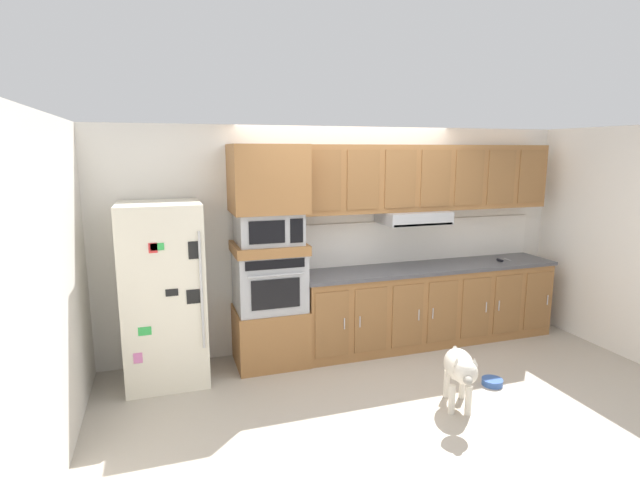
# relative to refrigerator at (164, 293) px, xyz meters

# --- Properties ---
(ground_plane) EXTENTS (9.60, 9.60, 0.00)m
(ground_plane) POSITION_rel_refrigerator_xyz_m (2.03, -0.68, -0.88)
(ground_plane) COLOR #B2A899
(back_kitchen_wall) EXTENTS (6.20, 0.12, 2.50)m
(back_kitchen_wall) POSITION_rel_refrigerator_xyz_m (2.03, 0.43, 0.37)
(back_kitchen_wall) COLOR silver
(back_kitchen_wall) RESTS_ON ground
(side_panel_left) EXTENTS (0.12, 7.10, 2.50)m
(side_panel_left) POSITION_rel_refrigerator_xyz_m (-0.77, -0.68, 0.37)
(side_panel_left) COLOR silver
(side_panel_left) RESTS_ON ground
(side_panel_right) EXTENTS (0.12, 7.10, 2.50)m
(side_panel_right) POSITION_rel_refrigerator_xyz_m (4.83, -0.68, 0.37)
(side_panel_right) COLOR white
(side_panel_right) RESTS_ON ground
(refrigerator) EXTENTS (0.76, 0.73, 1.76)m
(refrigerator) POSITION_rel_refrigerator_xyz_m (0.00, 0.00, 0.00)
(refrigerator) COLOR silver
(refrigerator) RESTS_ON ground
(oven_base_cabinet) EXTENTS (0.74, 0.62, 0.60)m
(oven_base_cabinet) POSITION_rel_refrigerator_xyz_m (1.05, 0.07, -0.58)
(oven_base_cabinet) COLOR #996638
(oven_base_cabinet) RESTS_ON ground
(built_in_oven) EXTENTS (0.70, 0.62, 0.60)m
(built_in_oven) POSITION_rel_refrigerator_xyz_m (1.05, 0.07, 0.02)
(built_in_oven) COLOR #A8AAAF
(built_in_oven) RESTS_ON oven_base_cabinet
(appliance_mid_shelf) EXTENTS (0.74, 0.62, 0.10)m
(appliance_mid_shelf) POSITION_rel_refrigerator_xyz_m (1.05, 0.07, 0.37)
(appliance_mid_shelf) COLOR #996638
(appliance_mid_shelf) RESTS_ON built_in_oven
(microwave) EXTENTS (0.64, 0.54, 0.32)m
(microwave) POSITION_rel_refrigerator_xyz_m (1.05, 0.07, 0.58)
(microwave) COLOR #A8AAAF
(microwave) RESTS_ON appliance_mid_shelf
(appliance_upper_cabinet) EXTENTS (0.74, 0.62, 0.68)m
(appliance_upper_cabinet) POSITION_rel_refrigerator_xyz_m (1.05, 0.07, 1.08)
(appliance_upper_cabinet) COLOR #996638
(appliance_upper_cabinet) RESTS_ON microwave
(lower_cabinet_run) EXTENTS (3.07, 0.63, 0.88)m
(lower_cabinet_run) POSITION_rel_refrigerator_xyz_m (2.96, 0.07, -0.44)
(lower_cabinet_run) COLOR #996638
(lower_cabinet_run) RESTS_ON ground
(countertop_slab) EXTENTS (3.11, 0.64, 0.04)m
(countertop_slab) POSITION_rel_refrigerator_xyz_m (2.96, 0.07, 0.02)
(countertop_slab) COLOR #4C4C51
(countertop_slab) RESTS_ON lower_cabinet_run
(backsplash_panel) EXTENTS (3.11, 0.02, 0.50)m
(backsplash_panel) POSITION_rel_refrigerator_xyz_m (2.96, 0.36, 0.29)
(backsplash_panel) COLOR white
(backsplash_panel) RESTS_ON countertop_slab
(upper_cabinet_with_hood) EXTENTS (3.07, 0.48, 0.88)m
(upper_cabinet_with_hood) POSITION_rel_refrigerator_xyz_m (2.94, 0.19, 1.02)
(upper_cabinet_with_hood) COLOR #996638
(upper_cabinet_with_hood) RESTS_ON backsplash_panel
(screwdriver) EXTENTS (0.13, 0.12, 0.03)m
(screwdriver) POSITION_rel_refrigerator_xyz_m (3.89, 0.01, 0.05)
(screwdriver) COLOR black
(screwdriver) RESTS_ON countertop_slab
(dog) EXTENTS (0.42, 0.75, 0.58)m
(dog) POSITION_rel_refrigerator_xyz_m (2.40, -1.41, -0.50)
(dog) COLOR beige
(dog) RESTS_ON ground
(dog_food_bowl) EXTENTS (0.20, 0.20, 0.06)m
(dog_food_bowl) POSITION_rel_refrigerator_xyz_m (2.98, -1.12, -0.85)
(dog_food_bowl) COLOR #3359A5
(dog_food_bowl) RESTS_ON ground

